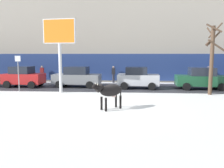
{
  "coord_description": "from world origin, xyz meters",
  "views": [
    {
      "loc": [
        1.19,
        -12.1,
        2.89
      ],
      "look_at": [
        0.11,
        1.69,
        1.1
      ],
      "focal_mm": 36.2,
      "sensor_mm": 36.0,
      "label": 1
    }
  ],
  "objects_px": {
    "bare_tree_left_lot": "(212,57)",
    "street_sign": "(18,70)",
    "car_silver_hatchback": "(138,78)",
    "pedestrian_far_left": "(208,75)",
    "car_grey_sedan": "(77,77)",
    "pedestrian_by_cars": "(42,74)",
    "bare_tree_right_lot": "(211,59)",
    "car_red_hatchback": "(23,77)",
    "cow_black": "(110,91)",
    "car_darkgreen_sedan": "(201,79)",
    "pedestrian_near_billboard": "(113,74)",
    "billboard": "(59,36)"
  },
  "relations": [
    {
      "from": "billboard",
      "to": "street_sign",
      "type": "distance_m",
      "value": 4.39
    },
    {
      "from": "pedestrian_by_cars",
      "to": "pedestrian_far_left",
      "type": "height_order",
      "value": "same"
    },
    {
      "from": "billboard",
      "to": "pedestrian_by_cars",
      "type": "xyz_separation_m",
      "value": [
        -4.03,
        6.5,
        -3.43
      ]
    },
    {
      "from": "car_darkgreen_sedan",
      "to": "pedestrian_far_left",
      "type": "height_order",
      "value": "car_darkgreen_sedan"
    },
    {
      "from": "billboard",
      "to": "car_red_hatchback",
      "type": "bearing_deg",
      "value": 147.65
    },
    {
      "from": "billboard",
      "to": "car_red_hatchback",
      "type": "xyz_separation_m",
      "value": [
        -4.28,
        2.71,
        -3.39
      ]
    },
    {
      "from": "car_grey_sedan",
      "to": "pedestrian_far_left",
      "type": "xyz_separation_m",
      "value": [
        12.62,
        3.41,
        -0.03
      ]
    },
    {
      "from": "billboard",
      "to": "pedestrian_far_left",
      "type": "height_order",
      "value": "billboard"
    },
    {
      "from": "pedestrian_by_cars",
      "to": "car_darkgreen_sedan",
      "type": "bearing_deg",
      "value": -14.41
    },
    {
      "from": "pedestrian_by_cars",
      "to": "bare_tree_left_lot",
      "type": "distance_m",
      "value": 16.66
    },
    {
      "from": "cow_black",
      "to": "bare_tree_right_lot",
      "type": "xyz_separation_m",
      "value": [
        7.33,
        6.34,
        1.6
      ]
    },
    {
      "from": "pedestrian_by_cars",
      "to": "street_sign",
      "type": "relative_size",
      "value": 0.61
    },
    {
      "from": "car_grey_sedan",
      "to": "pedestrian_near_billboard",
      "type": "bearing_deg",
      "value": 48.09
    },
    {
      "from": "car_grey_sedan",
      "to": "bare_tree_right_lot",
      "type": "distance_m",
      "value": 11.33
    },
    {
      "from": "car_darkgreen_sedan",
      "to": "bare_tree_right_lot",
      "type": "relative_size",
      "value": 0.8
    },
    {
      "from": "car_red_hatchback",
      "to": "pedestrian_by_cars",
      "type": "bearing_deg",
      "value": 86.32
    },
    {
      "from": "pedestrian_near_billboard",
      "to": "street_sign",
      "type": "bearing_deg",
      "value": -138.9
    },
    {
      "from": "car_grey_sedan",
      "to": "car_silver_hatchback",
      "type": "relative_size",
      "value": 1.2
    },
    {
      "from": "car_red_hatchback",
      "to": "car_darkgreen_sedan",
      "type": "relative_size",
      "value": 0.84
    },
    {
      "from": "pedestrian_near_billboard",
      "to": "pedestrian_far_left",
      "type": "distance_m",
      "value": 9.56
    },
    {
      "from": "car_red_hatchback",
      "to": "car_silver_hatchback",
      "type": "bearing_deg",
      "value": -0.78
    },
    {
      "from": "cow_black",
      "to": "bare_tree_left_lot",
      "type": "bearing_deg",
      "value": 36.23
    },
    {
      "from": "pedestrian_near_billboard",
      "to": "bare_tree_left_lot",
      "type": "xyz_separation_m",
      "value": [
        7.56,
        -6.57,
        1.85
      ]
    },
    {
      "from": "bare_tree_left_lot",
      "to": "street_sign",
      "type": "height_order",
      "value": "bare_tree_left_lot"
    },
    {
      "from": "billboard",
      "to": "street_sign",
      "type": "bearing_deg",
      "value": 175.04
    },
    {
      "from": "billboard",
      "to": "car_darkgreen_sedan",
      "type": "height_order",
      "value": "billboard"
    },
    {
      "from": "car_silver_hatchback",
      "to": "bare_tree_left_lot",
      "type": "distance_m",
      "value": 6.09
    },
    {
      "from": "cow_black",
      "to": "pedestrian_near_billboard",
      "type": "distance_m",
      "value": 11.65
    },
    {
      "from": "billboard",
      "to": "pedestrian_near_billboard",
      "type": "distance_m",
      "value": 8.18
    },
    {
      "from": "cow_black",
      "to": "bare_tree_left_lot",
      "type": "relative_size",
      "value": 0.33
    },
    {
      "from": "car_silver_hatchback",
      "to": "bare_tree_right_lot",
      "type": "bearing_deg",
      "value": -13.72
    },
    {
      "from": "pedestrian_by_cars",
      "to": "cow_black",
      "type": "bearing_deg",
      "value": -54.51
    },
    {
      "from": "car_grey_sedan",
      "to": "pedestrian_near_billboard",
      "type": "height_order",
      "value": "car_grey_sedan"
    },
    {
      "from": "car_grey_sedan",
      "to": "car_silver_hatchback",
      "type": "bearing_deg",
      "value": -5.37
    },
    {
      "from": "cow_black",
      "to": "pedestrian_near_billboard",
      "type": "bearing_deg",
      "value": 93.21
    },
    {
      "from": "billboard",
      "to": "pedestrian_by_cars",
      "type": "height_order",
      "value": "billboard"
    },
    {
      "from": "car_darkgreen_sedan",
      "to": "pedestrian_near_billboard",
      "type": "height_order",
      "value": "car_darkgreen_sedan"
    },
    {
      "from": "car_silver_hatchback",
      "to": "car_darkgreen_sedan",
      "type": "relative_size",
      "value": 0.84
    },
    {
      "from": "billboard",
      "to": "car_silver_hatchback",
      "type": "height_order",
      "value": "billboard"
    },
    {
      "from": "pedestrian_by_cars",
      "to": "pedestrian_far_left",
      "type": "xyz_separation_m",
      "value": [
        17.2,
        0.0,
        0.0
      ]
    },
    {
      "from": "pedestrian_by_cars",
      "to": "car_silver_hatchback",
      "type": "bearing_deg",
      "value": -21.4
    },
    {
      "from": "billboard",
      "to": "pedestrian_near_billboard",
      "type": "xyz_separation_m",
      "value": [
        3.61,
        6.5,
        -3.43
      ]
    },
    {
      "from": "pedestrian_far_left",
      "to": "bare_tree_left_lot",
      "type": "xyz_separation_m",
      "value": [
        -1.99,
        -6.57,
        1.85
      ]
    },
    {
      "from": "street_sign",
      "to": "bare_tree_left_lot",
      "type": "bearing_deg",
      "value": -1.47
    },
    {
      "from": "pedestrian_far_left",
      "to": "street_sign",
      "type": "xyz_separation_m",
      "value": [
        -16.66,
        -6.19,
        0.79
      ]
    },
    {
      "from": "car_silver_hatchback",
      "to": "pedestrian_far_left",
      "type": "height_order",
      "value": "car_silver_hatchback"
    },
    {
      "from": "car_grey_sedan",
      "to": "pedestrian_by_cars",
      "type": "xyz_separation_m",
      "value": [
        -4.58,
        3.41,
        -0.03
      ]
    },
    {
      "from": "car_silver_hatchback",
      "to": "street_sign",
      "type": "xyz_separation_m",
      "value": [
        -9.48,
        -2.27,
        0.74
      ]
    },
    {
      "from": "street_sign",
      "to": "pedestrian_by_cars",
      "type": "bearing_deg",
      "value": 94.99
    },
    {
      "from": "car_grey_sedan",
      "to": "bare_tree_left_lot",
      "type": "relative_size",
      "value": 0.85
    }
  ]
}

